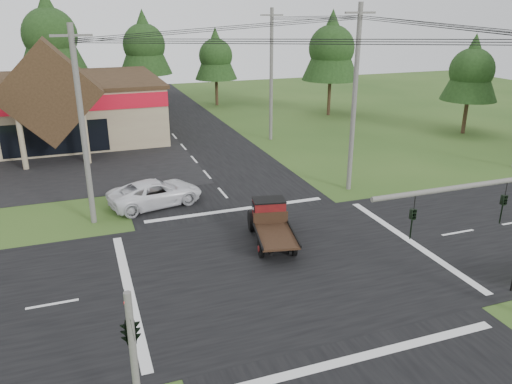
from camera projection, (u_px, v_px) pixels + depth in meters
name	position (u px, v px, depth m)	size (l,w,h in m)	color
ground	(283.00, 264.00, 23.13)	(120.00, 120.00, 0.00)	#2C4A1A
road_ns	(283.00, 264.00, 23.12)	(12.00, 120.00, 0.02)	black
road_ew	(283.00, 264.00, 23.12)	(120.00, 12.00, 0.02)	black
traffic_signal_corner	(129.00, 318.00, 13.06)	(0.53, 2.48, 4.40)	#595651
utility_pole_nw	(82.00, 127.00, 25.78)	(2.00, 0.30, 10.50)	#595651
utility_pole_ne	(354.00, 99.00, 30.69)	(2.00, 0.30, 11.50)	#595651
utility_pole_n	(271.00, 75.00, 43.09)	(2.00, 0.30, 11.20)	#595651
tree_row_c	(49.00, 32.00, 53.11)	(7.28, 7.28, 13.13)	#332316
tree_row_d	(144.00, 43.00, 57.63)	(6.16, 6.16, 11.11)	#332316
tree_row_e	(216.00, 54.00, 58.88)	(5.04, 5.04, 9.09)	#332316
tree_side_ne	(332.00, 46.00, 52.76)	(6.16, 6.16, 11.11)	#332316
tree_side_e_near	(472.00, 68.00, 45.18)	(5.04, 5.04, 9.09)	#332316
antique_flatbed_truck	(272.00, 225.00, 24.83)	(1.86, 4.86, 2.03)	#540C11
white_pickup	(156.00, 193.00, 29.79)	(2.56, 5.56, 1.55)	white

